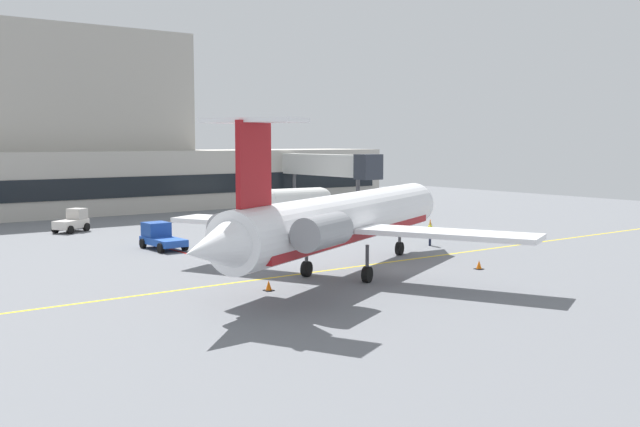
% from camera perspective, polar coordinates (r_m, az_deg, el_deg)
% --- Properties ---
extents(ground, '(120.00, 120.00, 0.11)m').
position_cam_1_polar(ground, '(45.17, 5.18, -4.30)').
color(ground, slate).
extents(terminal_building, '(65.18, 12.19, 20.13)m').
position_cam_1_polar(terminal_building, '(85.09, -15.87, 4.80)').
color(terminal_building, '#B7B2A8').
rests_on(terminal_building, ground).
extents(jet_bridge_west, '(2.40, 16.16, 6.40)m').
position_cam_1_polar(jet_bridge_west, '(81.17, 0.88, 3.75)').
color(jet_bridge_west, silver).
rests_on(jet_bridge_west, ground).
extents(regional_jet, '(27.09, 21.13, 8.81)m').
position_cam_1_polar(regional_jet, '(41.28, 1.69, -0.53)').
color(regional_jet, white).
rests_on(regional_jet, ground).
extents(baggage_tug, '(3.42, 3.10, 1.96)m').
position_cam_1_polar(baggage_tug, '(65.94, -18.82, -0.59)').
color(baggage_tug, silver).
rests_on(baggage_tug, ground).
extents(pushback_tractor, '(2.24, 4.20, 1.87)m').
position_cam_1_polar(pushback_tractor, '(53.90, -12.39, -1.78)').
color(pushback_tractor, '#1E4CB2').
rests_on(pushback_tractor, ground).
extents(fuel_tank, '(8.51, 3.04, 2.92)m').
position_cam_1_polar(fuel_tank, '(75.18, -1.91, 1.00)').
color(fuel_tank, white).
rests_on(fuel_tank, ground).
extents(marshaller, '(0.66, 0.64, 1.94)m').
position_cam_1_polar(marshaller, '(54.78, 8.62, -1.49)').
color(marshaller, '#191E33').
rests_on(marshaller, ground).
extents(safety_cone_alpha, '(0.47, 0.47, 0.55)m').
position_cam_1_polar(safety_cone_alpha, '(45.40, 12.36, -3.98)').
color(safety_cone_alpha, orange).
rests_on(safety_cone_alpha, ground).
extents(safety_cone_bravo, '(0.47, 0.47, 0.55)m').
position_cam_1_polar(safety_cone_bravo, '(38.17, -4.05, -5.70)').
color(safety_cone_bravo, orange).
rests_on(safety_cone_bravo, ground).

